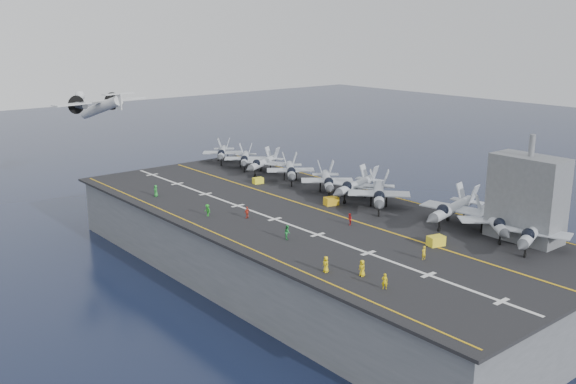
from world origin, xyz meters
TOP-DOWN VIEW (x-y plane):
  - ground at (0.00, 0.00)m, footprint 500.00×500.00m
  - hull at (0.00, 0.00)m, footprint 36.00×90.00m
  - flight_deck at (0.00, 0.00)m, footprint 38.00×92.00m
  - foul_line at (3.00, 0.00)m, footprint 0.35×90.00m
  - landing_centerline at (-6.00, 0.00)m, footprint 0.50×90.00m
  - deck_edge_port at (-17.00, 0.00)m, footprint 0.25×90.00m
  - deck_edge_stbd at (18.50, 0.00)m, footprint 0.25×90.00m
  - island_superstructure at (15.00, -30.00)m, footprint 5.00×10.00m
  - fighter_jet_0 at (12.44, -32.82)m, footprint 16.58×13.53m
  - fighter_jet_1 at (13.02, -26.29)m, footprint 16.20×16.54m
  - fighter_jet_2 at (13.00, -19.22)m, footprint 16.92×13.05m
  - fighter_jet_3 at (10.84, -6.33)m, footprint 18.16×17.88m
  - fighter_jet_4 at (12.63, 0.80)m, footprint 16.45×13.30m
  - fighter_jet_5 at (11.28, 6.54)m, footprint 16.18×16.89m
  - fighter_jet_6 at (11.78, 17.47)m, footprint 15.69×16.57m
  - fighter_jet_7 at (12.23, 26.91)m, footprint 15.68×13.77m
  - fighter_jet_8 at (11.99, 32.77)m, footprint 14.86×15.55m
  - tow_cart_a at (3.38, -23.79)m, footprint 2.57×1.99m
  - tow_cart_b at (6.42, 0.36)m, footprint 2.57×1.97m
  - tow_cart_c at (6.07, 20.36)m, footprint 2.09×1.53m
  - crew_0 at (-12.43, -25.06)m, footprint 1.02×1.35m
  - crew_1 at (-13.30, -29.48)m, footprint 1.36×1.36m
  - crew_2 at (-10.59, -8.70)m, footprint 1.39×1.49m
  - crew_3 at (-13.14, 8.13)m, footprint 0.92×1.26m
  - crew_4 at (-8.96, 3.21)m, footprint 1.23×0.91m
  - crew_5 at (-13.60, 24.23)m, footprint 0.99×1.34m
  - crew_6 at (-2.22, -26.19)m, footprint 1.18×0.85m
  - crew_7 at (0.85, -9.56)m, footprint 1.26×1.31m
  - transport_plane at (-8.81, 56.19)m, footprint 23.86×18.26m
  - fighter_jet_9 at (11.99, 41.27)m, footprint 14.86×15.55m
  - crew_8 at (-14.94, -21.36)m, footprint 1.02×1.35m

SIDE VIEW (x-z plane):
  - ground at x=0.00m, z-range 0.00..0.00m
  - hull at x=0.00m, z-range 0.00..10.00m
  - flight_deck at x=0.00m, z-range 10.00..10.40m
  - foul_line at x=3.00m, z-range 10.41..10.43m
  - landing_centerline at x=-6.00m, z-range 10.41..10.43m
  - deck_edge_port at x=-17.00m, z-range 10.41..10.43m
  - deck_edge_stbd at x=18.50m, z-range 10.41..10.43m
  - tow_cart_c at x=6.07m, z-range 10.40..11.55m
  - tow_cart_a at x=3.38m, z-range 10.40..11.77m
  - tow_cart_b at x=6.42m, z-range 10.40..11.78m
  - crew_7 at x=0.85m, z-range 10.40..12.22m
  - crew_6 at x=-2.22m, z-range 10.40..12.25m
  - crew_4 at x=-8.96m, z-range 10.40..12.29m
  - crew_1 at x=-13.30m, z-range 10.40..12.32m
  - crew_3 at x=-13.14m, z-range 10.40..12.34m
  - crew_0 at x=-12.43m, z-range 10.40..12.44m
  - crew_8 at x=-14.94m, z-range 10.40..12.44m
  - crew_5 at x=-13.60m, z-range 10.40..12.46m
  - crew_2 at x=-10.59m, z-range 10.40..12.47m
  - fighter_jet_8 at x=11.99m, z-range 10.40..14.91m
  - fighter_jet_9 at x=11.99m, z-range 10.40..14.91m
  - fighter_jet_7 at x=12.23m, z-range 10.40..14.96m
  - fighter_jet_6 at x=11.78m, z-range 10.40..15.20m
  - fighter_jet_1 at x=13.02m, z-range 10.40..15.23m
  - fighter_jet_5 at x=11.28m, z-range 10.40..15.30m
  - fighter_jet_4 at x=12.63m, z-range 10.40..15.36m
  - fighter_jet_0 at x=12.44m, z-range 10.40..15.37m
  - fighter_jet_2 at x=13.00m, z-range 10.40..15.66m
  - fighter_jet_3 at x=10.84m, z-range 10.40..15.71m
  - island_superstructure at x=15.00m, z-range 10.40..25.40m
  - transport_plane at x=-8.81m, z-range 20.15..25.27m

